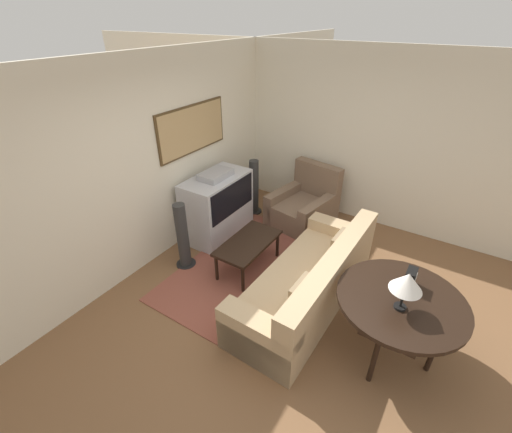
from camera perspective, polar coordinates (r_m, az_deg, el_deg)
ground_plane at (r=4.20m, az=5.10°, el=-15.80°), size 12.00×12.00×0.00m
wall_back at (r=4.59m, az=-18.26°, el=7.70°), size 12.00×0.10×2.70m
wall_right at (r=5.64m, az=18.78°, el=11.82°), size 0.06×12.00×2.70m
area_rug at (r=4.82m, az=-1.73°, el=-8.25°), size 2.51×1.47×0.01m
tv at (r=5.26m, az=-6.40°, el=1.80°), size 1.09×0.60×1.07m
couch at (r=4.18m, az=8.92°, el=-10.86°), size 2.29×0.92×0.82m
armchair at (r=5.73m, az=7.98°, el=1.73°), size 1.12×1.00×0.93m
coffee_table at (r=4.57m, az=-1.30°, el=-4.71°), size 0.97×0.51×0.44m
console_table at (r=3.60m, az=23.01°, el=-13.27°), size 1.20×1.20×0.75m
table_lamp at (r=3.27m, az=23.88°, el=-10.03°), size 0.28×0.28×0.40m
mantel_clock at (r=3.68m, az=24.33°, el=-9.30°), size 0.16×0.10×0.19m
speaker_tower_left at (r=4.69m, az=-12.11°, el=-3.47°), size 0.27×0.27×0.96m
speaker_tower_right at (r=5.86m, az=-0.35°, el=4.70°), size 0.27×0.27×0.96m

